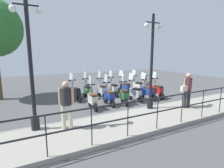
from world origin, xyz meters
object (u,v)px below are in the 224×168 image
object	(u,v)px
lamp_post_near	(151,68)
pedestrian_distant	(66,102)
potted_palm	(146,82)
scooter_far_0	(137,86)
scooter_near_5	(92,99)
scooter_far_3	(102,90)
lamp_post_far	(31,73)
scooter_near_1	(148,91)
scooter_near_0	(157,90)
scooter_far_4	(88,90)
scooter_far_1	(125,87)
scooter_far_5	(75,93)
scooter_near_2	(135,93)
pedestrian_with_bag	(187,88)
scooter_near_3	(124,95)
scooter_far_2	(113,88)
scooter_near_4	(109,96)

from	to	relation	value
lamp_post_near	pedestrian_distant	distance (m)	3.96
potted_palm	scooter_far_0	bearing A→B (deg)	127.22
scooter_near_5	scooter_far_3	bearing A→B (deg)	-32.90
lamp_post_far	scooter_near_1	bearing A→B (deg)	-74.71
scooter_near_0	scooter_far_0	bearing A→B (deg)	16.85
potted_palm	scooter_near_1	bearing A→B (deg)	143.12
scooter_far_4	scooter_near_0	bearing A→B (deg)	-118.06
scooter_near_5	lamp_post_near	bearing A→B (deg)	-121.29
scooter_far_0	scooter_far_1	distance (m)	0.92
pedestrian_distant	scooter_near_1	distance (m)	5.45
scooter_far_4	scooter_far_5	distance (m)	0.83
scooter_near_2	scooter_far_5	xyz separation A→B (m)	(1.54, 2.88, 0.00)
scooter_near_1	scooter_near_5	distance (m)	3.35
pedestrian_with_bag	scooter_near_3	distance (m)	3.01
scooter_far_2	scooter_far_4	world-z (taller)	same
scooter_near_2	scooter_far_5	bearing A→B (deg)	51.64
scooter_near_4	scooter_far_1	distance (m)	2.46
scooter_far_2	potted_palm	bearing A→B (deg)	-69.24
scooter_near_3	scooter_far_5	distance (m)	2.71
pedestrian_with_bag	scooter_far_3	bearing A→B (deg)	37.16
lamp_post_far	pedestrian_with_bag	world-z (taller)	lamp_post_far
scooter_near_5	scooter_far_2	xyz separation A→B (m)	(1.74, -2.03, 0.00)
lamp_post_near	scooter_near_1	distance (m)	2.48
scooter_near_2	scooter_near_3	bearing A→B (deg)	91.82
scooter_far_3	scooter_far_4	size ratio (longest dim) A/B	1.00
lamp_post_far	scooter_far_2	world-z (taller)	lamp_post_far
scooter_near_2	pedestrian_distant	bearing A→B (deg)	106.80
pedestrian_with_bag	scooter_near_5	size ratio (longest dim) A/B	1.03
scooter_far_3	scooter_far_5	bearing A→B (deg)	89.40
scooter_far_0	scooter_far_2	size ratio (longest dim) A/B	1.00
scooter_near_3	lamp_post_far	bearing A→B (deg)	125.80
pedestrian_distant	scooter_near_4	world-z (taller)	pedestrian_distant
potted_palm	scooter_near_2	bearing A→B (deg)	133.51
lamp_post_far	scooter_near_5	size ratio (longest dim) A/B	2.73
potted_palm	scooter_near_5	distance (m)	6.28
lamp_post_near	scooter_near_2	world-z (taller)	lamp_post_near
pedestrian_with_bag	scooter_far_2	bearing A→B (deg)	27.82
lamp_post_near	potted_palm	bearing A→B (deg)	-36.54
scooter_near_2	scooter_far_5	size ratio (longest dim) A/B	1.00
scooter_far_1	scooter_near_3	bearing A→B (deg)	134.05
lamp_post_near	scooter_far_0	world-z (taller)	lamp_post_near
scooter_near_5	scooter_far_1	world-z (taller)	same
scooter_near_1	scooter_near_5	world-z (taller)	same
scooter_near_5	scooter_far_5	world-z (taller)	same
potted_palm	scooter_far_5	world-z (taller)	scooter_far_5
scooter_near_3	scooter_far_4	size ratio (longest dim) A/B	1.00
scooter_near_1	scooter_near_3	bearing A→B (deg)	81.38
scooter_near_2	scooter_far_3	bearing A→B (deg)	30.37
scooter_near_3	scooter_near_5	world-z (taller)	same
lamp_post_far	pedestrian_distant	size ratio (longest dim) A/B	2.65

